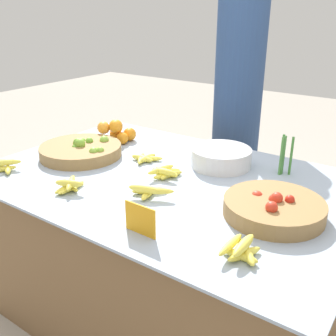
{
  "coord_description": "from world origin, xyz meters",
  "views": [
    {
      "loc": [
        0.99,
        -1.4,
        1.53
      ],
      "look_at": [
        0.0,
        0.0,
        0.82
      ],
      "focal_mm": 42.0,
      "sensor_mm": 36.0,
      "label": 1
    }
  ],
  "objects": [
    {
      "name": "veg_bundle",
      "position": [
        0.43,
        0.36,
        0.87
      ],
      "size": [
        0.06,
        0.05,
        0.19
      ],
      "color": "#4C8E42",
      "rests_on": "market_table"
    },
    {
      "name": "banana_bunch_front_center",
      "position": [
        -0.22,
        0.11,
        0.79
      ],
      "size": [
        0.16,
        0.15,
        0.04
      ],
      "color": "#EFDB4C",
      "rests_on": "market_table"
    },
    {
      "name": "banana_bunch_middle_left",
      "position": [
        0.05,
        -0.21,
        0.8
      ],
      "size": [
        0.2,
        0.15,
        0.06
      ],
      "color": "#EFDB4C",
      "rests_on": "market_table"
    },
    {
      "name": "banana_bunch_front_right",
      "position": [
        -0.02,
        0.0,
        0.8
      ],
      "size": [
        0.16,
        0.18,
        0.06
      ],
      "color": "#EFDB4C",
      "rests_on": "market_table"
    },
    {
      "name": "metal_bowl",
      "position": [
        0.13,
        0.28,
        0.82
      ],
      "size": [
        0.31,
        0.31,
        0.09
      ],
      "color": "silver",
      "rests_on": "market_table"
    },
    {
      "name": "ground_plane",
      "position": [
        0.0,
        0.0,
        0.0
      ],
      "size": [
        12.0,
        12.0,
        0.0
      ],
      "primitive_type": "plane",
      "color": "#ADA599"
    },
    {
      "name": "lime_bowl",
      "position": [
        -0.56,
        -0.03,
        0.81
      ],
      "size": [
        0.44,
        0.44,
        0.1
      ],
      "color": "olive",
      "rests_on": "market_table"
    },
    {
      "name": "tomato_basket",
      "position": [
        0.55,
        -0.06,
        0.81
      ],
      "size": [
        0.39,
        0.39,
        0.1
      ],
      "color": "olive",
      "rests_on": "market_table"
    },
    {
      "name": "price_sign",
      "position": [
        0.21,
        -0.47,
        0.83
      ],
      "size": [
        0.13,
        0.01,
        0.12
      ],
      "rotation": [
        0.0,
        0.0,
        -0.02
      ],
      "color": "orange",
      "rests_on": "market_table"
    },
    {
      "name": "banana_bunch_front_left",
      "position": [
        -0.72,
        -0.41,
        0.8
      ],
      "size": [
        0.18,
        0.17,
        0.06
      ],
      "color": "#EFDB4C",
      "rests_on": "market_table"
    },
    {
      "name": "banana_bunch_middle_right",
      "position": [
        -0.28,
        -0.37,
        0.8
      ],
      "size": [
        0.18,
        0.16,
        0.06
      ],
      "color": "#EFDB4C",
      "rests_on": "market_table"
    },
    {
      "name": "market_table",
      "position": [
        0.0,
        0.0,
        0.39
      ],
      "size": [
        1.77,
        1.19,
        0.77
      ],
      "color": "brown",
      "rests_on": "ground_plane"
    },
    {
      "name": "banana_bunch_back_center",
      "position": [
        0.56,
        -0.38,
        0.8
      ],
      "size": [
        0.13,
        0.16,
        0.06
      ],
      "color": "#EFDB4C",
      "rests_on": "market_table"
    },
    {
      "name": "orange_pile",
      "position": [
        -0.56,
        0.27,
        0.83
      ],
      "size": [
        0.19,
        0.19,
        0.14
      ],
      "color": "orange",
      "rests_on": "market_table"
    },
    {
      "name": "vendor_person",
      "position": [
        -0.12,
        0.97,
        0.81
      ],
      "size": [
        0.32,
        0.32,
        1.75
      ],
      "color": "navy",
      "rests_on": "ground_plane"
    }
  ]
}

